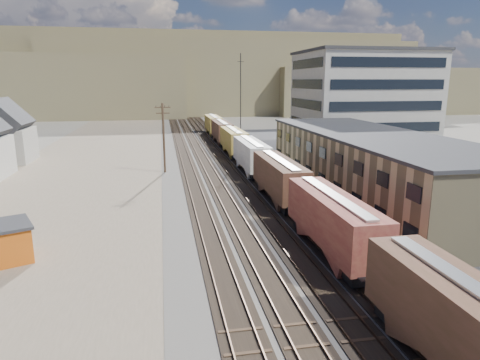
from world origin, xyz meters
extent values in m
plane|color=#6B6356|center=(0.00, 0.00, 0.00)|extent=(300.00, 300.00, 0.00)
cube|color=#4C4742|center=(0.00, 50.00, 0.03)|extent=(18.00, 200.00, 0.06)
cube|color=#71634E|center=(-20.00, 40.00, 0.01)|extent=(24.00, 180.00, 0.03)
cube|color=#232326|center=(22.00, 35.00, 0.02)|extent=(26.00, 120.00, 0.04)
cube|color=black|center=(-5.00, 50.00, 0.10)|extent=(2.60, 200.00, 0.08)
cube|color=#38281E|center=(-5.72, 50.00, 0.22)|extent=(0.08, 200.00, 0.16)
cube|color=#38281E|center=(-4.28, 50.00, 0.22)|extent=(0.08, 200.00, 0.16)
cube|color=black|center=(-2.00, 50.00, 0.10)|extent=(2.60, 200.00, 0.08)
cube|color=#38281E|center=(-2.72, 50.00, 0.22)|extent=(0.08, 200.00, 0.16)
cube|color=#38281E|center=(-1.28, 50.00, 0.22)|extent=(0.08, 200.00, 0.16)
cube|color=black|center=(1.00, 50.00, 0.10)|extent=(2.60, 200.00, 0.08)
cube|color=#38281E|center=(0.28, 50.00, 0.22)|extent=(0.08, 200.00, 0.16)
cube|color=#38281E|center=(1.72, 50.00, 0.22)|extent=(0.08, 200.00, 0.16)
cube|color=black|center=(3.80, 50.00, 0.10)|extent=(2.60, 200.00, 0.08)
cube|color=#38281E|center=(3.08, 50.00, 0.22)|extent=(0.08, 200.00, 0.16)
cube|color=#38281E|center=(4.52, 50.00, 0.22)|extent=(0.08, 200.00, 0.16)
cube|color=black|center=(3.80, -0.96, 0.75)|extent=(2.20, 2.20, 0.90)
cube|color=#48311F|center=(3.80, -6.03, 2.90)|extent=(3.00, 13.34, 3.40)
cube|color=#B7B7B2|center=(3.80, -6.03, 4.68)|extent=(0.90, 12.32, 0.16)
cube|color=black|center=(3.80, 4.09, 0.75)|extent=(2.20, 2.20, 0.90)
cube|color=black|center=(3.80, 14.24, 0.75)|extent=(2.20, 2.20, 0.90)
cube|color=maroon|center=(3.80, 9.17, 2.90)|extent=(3.00, 13.34, 3.40)
cube|color=#B7B7B2|center=(3.80, 9.17, 4.68)|extent=(0.90, 12.32, 0.16)
cube|color=black|center=(3.80, 19.29, 0.75)|extent=(2.20, 2.20, 0.90)
cube|color=black|center=(3.80, 29.44, 0.75)|extent=(2.20, 2.20, 0.90)
cube|color=#48311F|center=(3.80, 24.37, 2.90)|extent=(3.00, 13.34, 3.40)
cube|color=#B7B7B2|center=(3.80, 24.37, 4.68)|extent=(0.90, 12.33, 0.16)
cube|color=black|center=(3.80, 34.49, 0.75)|extent=(2.20, 2.20, 0.90)
cube|color=black|center=(3.80, 44.64, 0.75)|extent=(2.20, 2.20, 0.90)
cube|color=beige|center=(3.80, 39.57, 2.90)|extent=(3.00, 13.34, 3.40)
cube|color=#B7B7B2|center=(3.80, 39.57, 4.68)|extent=(0.90, 12.33, 0.16)
cube|color=black|center=(3.80, 49.69, 0.75)|extent=(2.20, 2.20, 0.90)
cube|color=black|center=(3.80, 59.84, 0.75)|extent=(2.20, 2.20, 0.90)
cube|color=olive|center=(3.80, 54.77, 2.90)|extent=(3.00, 13.34, 3.40)
cube|color=#B7B7B2|center=(3.80, 54.77, 4.68)|extent=(0.90, 12.33, 0.16)
cube|color=black|center=(3.80, 64.89, 0.75)|extent=(2.20, 2.20, 0.90)
cube|color=black|center=(3.80, 75.04, 0.75)|extent=(2.20, 2.20, 0.90)
cube|color=#48311F|center=(3.80, 69.97, 2.90)|extent=(3.00, 13.34, 3.40)
cube|color=#B7B7B2|center=(3.80, 69.97, 4.68)|extent=(0.90, 12.32, 0.16)
cube|color=black|center=(3.80, 80.09, 0.75)|extent=(2.20, 2.20, 0.90)
cube|color=black|center=(3.80, 90.24, 0.75)|extent=(2.20, 2.20, 0.90)
cube|color=olive|center=(3.80, 85.17, 2.90)|extent=(3.00, 13.34, 3.40)
cube|color=#B7B7B2|center=(3.80, 85.17, 4.68)|extent=(0.90, 12.32, 0.16)
cube|color=tan|center=(15.00, 25.00, 3.50)|extent=(12.00, 40.00, 7.00)
cube|color=#2D2D30|center=(15.00, 25.00, 7.10)|extent=(12.40, 40.40, 0.30)
cube|color=black|center=(8.95, 25.00, 2.20)|extent=(0.12, 36.00, 1.20)
cube|color=black|center=(8.95, 25.00, 5.20)|extent=(0.12, 36.00, 1.20)
cube|color=#9E998E|center=(28.00, 55.00, 9.00)|extent=(22.00, 18.00, 18.00)
cube|color=#2D2D30|center=(28.00, 55.00, 18.20)|extent=(22.60, 18.60, 0.50)
cube|color=black|center=(16.95, 55.00, 9.00)|extent=(0.12, 16.00, 16.00)
cube|color=black|center=(28.00, 45.95, 9.00)|extent=(20.00, 0.12, 16.00)
cylinder|color=#382619|center=(-8.50, 42.00, 5.00)|extent=(0.32, 0.32, 10.00)
cube|color=#382619|center=(-8.50, 42.00, 9.40)|extent=(2.20, 0.14, 0.14)
cube|color=#382619|center=(-8.50, 42.00, 8.60)|extent=(1.90, 0.14, 0.14)
cylinder|color=black|center=(-7.90, 42.00, 9.55)|extent=(0.08, 0.08, 0.22)
cylinder|color=black|center=(6.00, 60.00, 9.00)|extent=(0.16, 0.16, 18.00)
cube|color=black|center=(6.00, 60.00, 16.50)|extent=(1.20, 0.08, 0.08)
cube|color=#9E998E|center=(-34.00, 55.00, 2.75)|extent=(8.00, 8.00, 5.50)
cube|color=#2D2D30|center=(-34.00, 55.00, 6.40)|extent=(8.15, 8.16, 8.15)
cube|color=brown|center=(-60.00, 150.00, 11.00)|extent=(120.00, 40.00, 22.00)
cube|color=brown|center=(20.00, 160.00, 14.00)|extent=(140.00, 45.00, 28.00)
cube|color=brown|center=(90.00, 150.00, 9.00)|extent=(110.00, 38.00, 18.00)
cube|color=brown|center=(-10.00, 180.00, 16.00)|extent=(200.00, 60.00, 32.00)
cube|color=#C25512|center=(-20.15, 12.43, 1.33)|extent=(3.88, 4.33, 2.66)
cube|color=#2D2D30|center=(-20.15, 12.43, 2.75)|extent=(4.34, 4.80, 0.22)
cube|color=black|center=(-18.89, 12.99, 1.42)|extent=(0.44, 0.85, 0.89)
imported|color=navy|center=(20.93, 45.03, 0.68)|extent=(4.45, 5.37, 1.36)
imported|color=silver|center=(31.33, 57.50, 0.79)|extent=(2.98, 4.95, 1.58)
camera|label=1|loc=(-8.65, -19.95, 13.03)|focal=32.00mm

